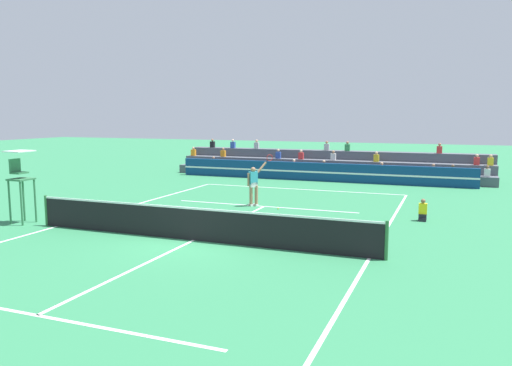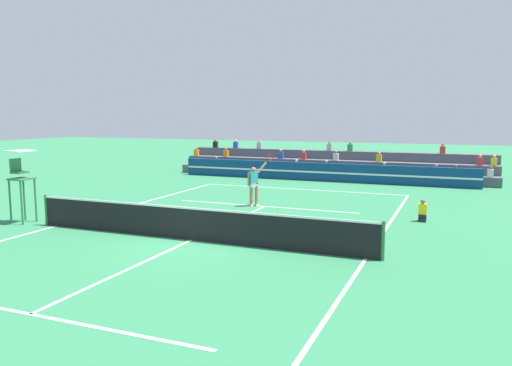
{
  "view_description": "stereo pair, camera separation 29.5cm",
  "coord_description": "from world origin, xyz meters",
  "px_view_note": "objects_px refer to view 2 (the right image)",
  "views": [
    {
      "loc": [
        7.47,
        -13.6,
        3.92
      ],
      "look_at": [
        -0.15,
        5.81,
        1.1
      ],
      "focal_mm": 35.0,
      "sensor_mm": 36.0,
      "label": 1
    },
    {
      "loc": [
        7.74,
        -13.49,
        3.92
      ],
      "look_at": [
        -0.15,
        5.81,
        1.1
      ],
      "focal_mm": 35.0,
      "sensor_mm": 36.0,
      "label": 2
    }
  ],
  "objects_px": {
    "tennis_player": "(254,184)",
    "tennis_ball": "(278,209)",
    "ball_kid_courtside": "(423,213)",
    "umpire_chair": "(21,176)"
  },
  "relations": [
    {
      "from": "tennis_ball",
      "to": "umpire_chair",
      "type": "bearing_deg",
      "value": -142.67
    },
    {
      "from": "umpire_chair",
      "to": "ball_kid_courtside",
      "type": "height_order",
      "value": "umpire_chair"
    },
    {
      "from": "ball_kid_courtside",
      "to": "tennis_player",
      "type": "distance_m",
      "value": 7.11
    },
    {
      "from": "tennis_player",
      "to": "tennis_ball",
      "type": "bearing_deg",
      "value": -16.48
    },
    {
      "from": "tennis_player",
      "to": "tennis_ball",
      "type": "relative_size",
      "value": 33.8
    },
    {
      "from": "ball_kid_courtside",
      "to": "tennis_player",
      "type": "xyz_separation_m",
      "value": [
        -7.05,
        0.61,
        0.65
      ]
    },
    {
      "from": "ball_kid_courtside",
      "to": "tennis_ball",
      "type": "bearing_deg",
      "value": 177.58
    },
    {
      "from": "umpire_chair",
      "to": "tennis_ball",
      "type": "distance_m",
      "value": 10.04
    },
    {
      "from": "ball_kid_courtside",
      "to": "tennis_player",
      "type": "relative_size",
      "value": 0.37
    },
    {
      "from": "umpire_chair",
      "to": "tennis_player",
      "type": "bearing_deg",
      "value": 43.91
    }
  ]
}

